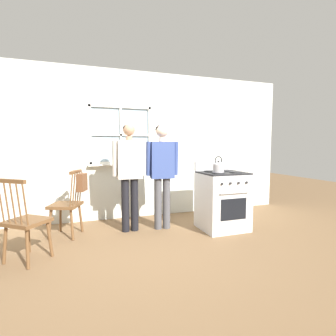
{
  "coord_description": "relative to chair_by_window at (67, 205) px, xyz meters",
  "views": [
    {
      "loc": [
        -0.95,
        -3.41,
        1.36
      ],
      "look_at": [
        0.4,
        0.39,
        1.0
      ],
      "focal_mm": 28.0,
      "sensor_mm": 36.0,
      "label": 1
    }
  ],
  "objects": [
    {
      "name": "chair_near_wall",
      "position": [
        -0.43,
        -0.76,
        0.0
      ],
      "size": [
        0.58,
        0.58,
        0.99
      ],
      "rotation": [
        0.0,
        0.0,
        2.45
      ],
      "color": "brown",
      "rests_on": "ground_plane"
    },
    {
      "name": "chair_by_window",
      "position": [
        0.0,
        0.0,
        0.0
      ],
      "size": [
        0.53,
        0.54,
        0.99
      ],
      "rotation": [
        0.0,
        0.0,
        -1.95
      ],
      "color": "brown",
      "rests_on": "ground_plane"
    },
    {
      "name": "person_teen_center",
      "position": [
        1.44,
        -0.15,
        0.55
      ],
      "size": [
        0.53,
        0.25,
        1.68
      ],
      "rotation": [
        0.0,
        0.0,
        -0.11
      ],
      "color": "#4C4C51",
      "rests_on": "ground_plane"
    },
    {
      "name": "person_elderly_left",
      "position": [
        0.93,
        -0.09,
        0.54
      ],
      "size": [
        0.53,
        0.21,
        1.68
      ],
      "rotation": [
        0.0,
        0.0,
        -0.01
      ],
      "color": "black",
      "rests_on": "ground_plane"
    },
    {
      "name": "wall_back",
      "position": [
        1.1,
        0.71,
        0.88
      ],
      "size": [
        6.4,
        0.16,
        2.7
      ],
      "color": "silver",
      "rests_on": "ground_plane"
    },
    {
      "name": "stove",
      "position": [
        2.35,
        -0.48,
        0.01
      ],
      "size": [
        0.7,
        0.68,
        1.08
      ],
      "color": "silver",
      "rests_on": "ground_plane"
    },
    {
      "name": "kettle",
      "position": [
        2.19,
        -0.61,
        0.56
      ],
      "size": [
        0.21,
        0.17,
        0.25
      ],
      "color": "#B7B7BC",
      "rests_on": "stove"
    },
    {
      "name": "handbag",
      "position": [
        0.22,
        -0.09,
        0.35
      ],
      "size": [
        0.24,
        0.24,
        0.31
      ],
      "color": "brown",
      "rests_on": "chair_by_window"
    },
    {
      "name": "ground_plane",
      "position": [
        1.09,
        -0.69,
        -0.46
      ],
      "size": [
        16.0,
        16.0,
        0.0
      ],
      "primitive_type": "plane",
      "color": "brown"
    },
    {
      "name": "potted_plant",
      "position": [
        1.06,
        0.62,
        0.62
      ],
      "size": [
        0.14,
        0.14,
        0.21
      ],
      "color": "beige",
      "rests_on": "wall_back"
    }
  ]
}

